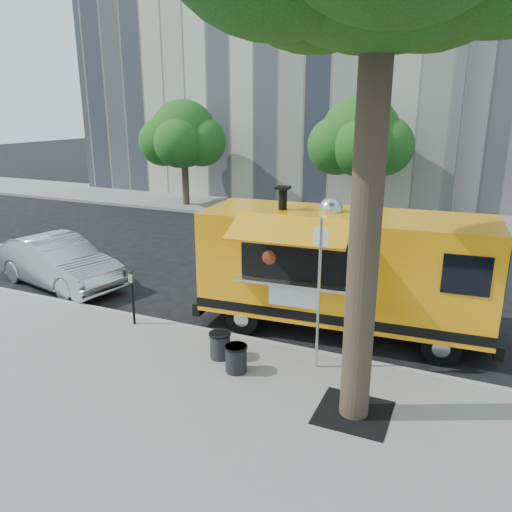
{
  "coord_description": "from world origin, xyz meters",
  "views": [
    {
      "loc": [
        4.07,
        -10.11,
        5.07
      ],
      "look_at": [
        -0.44,
        0.0,
        1.77
      ],
      "focal_mm": 35.0,
      "sensor_mm": 36.0,
      "label": 1
    }
  ],
  "objects_px": {
    "sign_post": "(319,286)",
    "trash_bin_left": "(220,344)",
    "parking_meter": "(132,291)",
    "trash_bin_right": "(236,358)",
    "food_truck": "(342,268)",
    "sedan": "(58,262)",
    "far_tree_a": "(184,134)",
    "far_tree_b": "(360,137)"
  },
  "relations": [
    {
      "from": "sign_post",
      "to": "trash_bin_left",
      "type": "distance_m",
      "value": 2.41
    },
    {
      "from": "parking_meter",
      "to": "trash_bin_right",
      "type": "xyz_separation_m",
      "value": [
        3.19,
        -1.01,
        -0.54
      ]
    },
    {
      "from": "food_truck",
      "to": "sedan",
      "type": "distance_m",
      "value": 8.41
    },
    {
      "from": "far_tree_a",
      "to": "sedan",
      "type": "distance_m",
      "value": 12.79
    },
    {
      "from": "far_tree_a",
      "to": "food_truck",
      "type": "xyz_separation_m",
      "value": [
        11.45,
        -11.73,
        -2.21
      ]
    },
    {
      "from": "sign_post",
      "to": "sedan",
      "type": "height_order",
      "value": "sign_post"
    },
    {
      "from": "sign_post",
      "to": "trash_bin_right",
      "type": "xyz_separation_m",
      "value": [
        -1.36,
        -0.81,
        -1.41
      ]
    },
    {
      "from": "sedan",
      "to": "trash_bin_left",
      "type": "xyz_separation_m",
      "value": [
        6.55,
        -2.25,
        -0.29
      ]
    },
    {
      "from": "far_tree_a",
      "to": "food_truck",
      "type": "bearing_deg",
      "value": -45.69
    },
    {
      "from": "trash_bin_left",
      "to": "trash_bin_right",
      "type": "xyz_separation_m",
      "value": [
        0.55,
        -0.38,
        -0.0
      ]
    },
    {
      "from": "sign_post",
      "to": "food_truck",
      "type": "bearing_deg",
      "value": 92.62
    },
    {
      "from": "far_tree_a",
      "to": "food_truck",
      "type": "relative_size",
      "value": 0.78
    },
    {
      "from": "far_tree_a",
      "to": "sign_post",
      "type": "distance_m",
      "value": 18.14
    },
    {
      "from": "sign_post",
      "to": "food_truck",
      "type": "height_order",
      "value": "food_truck"
    },
    {
      "from": "parking_meter",
      "to": "sign_post",
      "type": "bearing_deg",
      "value": -2.52
    },
    {
      "from": "parking_meter",
      "to": "food_truck",
      "type": "relative_size",
      "value": 0.19
    },
    {
      "from": "parking_meter",
      "to": "sedan",
      "type": "distance_m",
      "value": 4.24
    },
    {
      "from": "food_truck",
      "to": "sign_post",
      "type": "bearing_deg",
      "value": -91.55
    },
    {
      "from": "far_tree_b",
      "to": "food_truck",
      "type": "bearing_deg",
      "value": -78.57
    },
    {
      "from": "far_tree_a",
      "to": "trash_bin_right",
      "type": "height_order",
      "value": "far_tree_a"
    },
    {
      "from": "far_tree_b",
      "to": "parking_meter",
      "type": "xyz_separation_m",
      "value": [
        -2.0,
        -14.05,
        -2.85
      ]
    },
    {
      "from": "far_tree_b",
      "to": "trash_bin_left",
      "type": "distance_m",
      "value": 15.08
    },
    {
      "from": "parking_meter",
      "to": "trash_bin_left",
      "type": "xyz_separation_m",
      "value": [
        2.64,
        -0.63,
        -0.54
      ]
    },
    {
      "from": "parking_meter",
      "to": "trash_bin_left",
      "type": "distance_m",
      "value": 2.77
    },
    {
      "from": "far_tree_b",
      "to": "trash_bin_right",
      "type": "xyz_separation_m",
      "value": [
        1.19,
        -15.06,
        -3.39
      ]
    },
    {
      "from": "sign_post",
      "to": "food_truck",
      "type": "distance_m",
      "value": 2.14
    },
    {
      "from": "sign_post",
      "to": "parking_meter",
      "type": "height_order",
      "value": "sign_post"
    },
    {
      "from": "far_tree_a",
      "to": "trash_bin_left",
      "type": "xyz_separation_m",
      "value": [
        9.64,
        -14.28,
        -3.33
      ]
    },
    {
      "from": "food_truck",
      "to": "sedan",
      "type": "height_order",
      "value": "food_truck"
    },
    {
      "from": "parking_meter",
      "to": "far_tree_a",
      "type": "bearing_deg",
      "value": 117.15
    },
    {
      "from": "far_tree_b",
      "to": "parking_meter",
      "type": "distance_m",
      "value": 14.48
    },
    {
      "from": "food_truck",
      "to": "sedan",
      "type": "relative_size",
      "value": 1.55
    },
    {
      "from": "far_tree_a",
      "to": "parking_meter",
      "type": "relative_size",
      "value": 4.01
    },
    {
      "from": "trash_bin_left",
      "to": "parking_meter",
      "type": "bearing_deg",
      "value": 166.47
    },
    {
      "from": "sedan",
      "to": "trash_bin_right",
      "type": "height_order",
      "value": "sedan"
    },
    {
      "from": "far_tree_a",
      "to": "sign_post",
      "type": "relative_size",
      "value": 1.79
    },
    {
      "from": "sedan",
      "to": "trash_bin_right",
      "type": "relative_size",
      "value": 8.2
    },
    {
      "from": "parking_meter",
      "to": "food_truck",
      "type": "bearing_deg",
      "value": 23.3
    },
    {
      "from": "sedan",
      "to": "trash_bin_right",
      "type": "distance_m",
      "value": 7.58
    },
    {
      "from": "far_tree_a",
      "to": "far_tree_b",
      "type": "height_order",
      "value": "far_tree_b"
    },
    {
      "from": "sign_post",
      "to": "sedan",
      "type": "xyz_separation_m",
      "value": [
        -8.46,
        1.82,
        -1.12
      ]
    },
    {
      "from": "sign_post",
      "to": "far_tree_b",
      "type": "bearing_deg",
      "value": 100.15
    }
  ]
}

